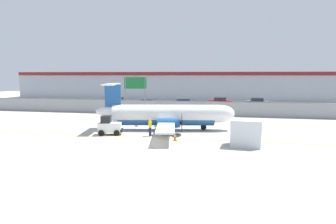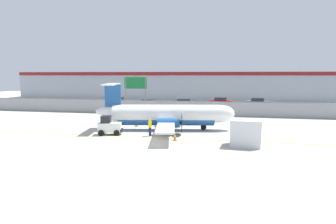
# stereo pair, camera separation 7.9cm
# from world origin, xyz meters

# --- Properties ---
(ground_plane) EXTENTS (140.00, 140.00, 0.01)m
(ground_plane) POSITION_xyz_m (0.00, 2.00, 0.00)
(ground_plane) COLOR #ADA89E
(perimeter_fence) EXTENTS (98.00, 0.10, 2.10)m
(perimeter_fence) POSITION_xyz_m (0.00, 18.00, 1.12)
(perimeter_fence) COLOR gray
(perimeter_fence) RESTS_ON ground
(parking_lot_strip) EXTENTS (98.00, 17.00, 0.12)m
(parking_lot_strip) POSITION_xyz_m (0.00, 29.50, 0.06)
(parking_lot_strip) COLOR #38383A
(parking_lot_strip) RESTS_ON ground
(background_building) EXTENTS (91.00, 8.10, 6.50)m
(background_building) POSITION_xyz_m (0.00, 47.99, 3.26)
(background_building) COLOR #A8B2BC
(background_building) RESTS_ON ground
(commuter_airplane) EXTENTS (14.81, 16.04, 4.92)m
(commuter_airplane) POSITION_xyz_m (1.24, 6.27, 1.60)
(commuter_airplane) COLOR white
(commuter_airplane) RESTS_ON ground
(baggage_tug) EXTENTS (2.51, 1.77, 1.88)m
(baggage_tug) POSITION_xyz_m (-4.00, 2.62, 0.86)
(baggage_tug) COLOR silver
(baggage_tug) RESTS_ON ground
(ground_crew_worker) EXTENTS (0.47, 0.50, 1.70)m
(ground_crew_worker) POSITION_xyz_m (0.11, 2.71, 0.95)
(ground_crew_worker) COLOR #191E4C
(ground_crew_worker) RESTS_ON ground
(cargo_container) EXTENTS (2.60, 2.25, 2.20)m
(cargo_container) POSITION_xyz_m (8.90, 0.42, 1.10)
(cargo_container) COLOR silver
(cargo_container) RESTS_ON ground
(traffic_cone_near_left) EXTENTS (0.36, 0.36, 0.64)m
(traffic_cone_near_left) POSITION_xyz_m (-2.78, 7.64, 0.31)
(traffic_cone_near_left) COLOR orange
(traffic_cone_near_left) RESTS_ON ground
(traffic_cone_near_right) EXTENTS (0.36, 0.36, 0.64)m
(traffic_cone_near_right) POSITION_xyz_m (2.82, 1.20, 0.31)
(traffic_cone_near_right) COLOR orange
(traffic_cone_near_right) RESTS_ON ground
(parked_car_0) EXTENTS (4.25, 2.11, 1.58)m
(parked_car_0) POSITION_xyz_m (-13.29, 28.67, 0.89)
(parked_car_0) COLOR black
(parked_car_0) RESTS_ON parking_lot_strip
(parked_car_1) EXTENTS (4.27, 2.14, 1.58)m
(parked_car_1) POSITION_xyz_m (-5.86, 24.72, 0.89)
(parked_car_1) COLOR red
(parked_car_1) RESTS_ON parking_lot_strip
(parked_car_2) EXTENTS (4.24, 2.08, 1.58)m
(parked_car_2) POSITION_xyz_m (-0.04, 26.87, 0.89)
(parked_car_2) COLOR #B28C19
(parked_car_2) RESTS_ON parking_lot_strip
(parked_car_3) EXTENTS (4.22, 2.04, 1.58)m
(parked_car_3) POSITION_xyz_m (6.18, 31.73, 0.89)
(parked_car_3) COLOR red
(parked_car_3) RESTS_ON parking_lot_strip
(parked_car_4) EXTENTS (4.33, 2.28, 1.58)m
(parked_car_4) POSITION_xyz_m (12.79, 31.45, 0.89)
(parked_car_4) COLOR slate
(parked_car_4) RESTS_ON parking_lot_strip
(highway_sign) EXTENTS (3.60, 0.14, 5.50)m
(highway_sign) POSITION_xyz_m (-6.81, 20.26, 4.14)
(highway_sign) COLOR slate
(highway_sign) RESTS_ON ground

